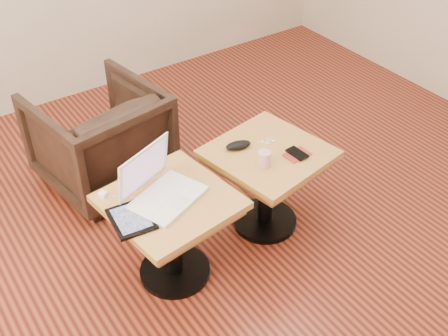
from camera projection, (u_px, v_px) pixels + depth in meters
room_shell at (272, 25)px, 2.35m from camera, size 4.52×4.52×2.71m
side_table_left at (171, 219)px, 2.81m from camera, size 0.65×0.65×0.53m
side_table_right at (268, 170)px, 3.12m from camera, size 0.67×0.67×0.53m
laptop at (160, 188)px, 2.71m from camera, size 0.43×0.39×0.25m
tablet at (131, 219)px, 2.60m from camera, size 0.21×0.25×0.02m
charging_adapter at (103, 194)px, 2.74m from camera, size 0.05×0.05×0.02m
glasses_case at (238, 145)px, 3.04m from camera, size 0.16×0.10×0.05m
striped_cup at (264, 159)px, 2.91m from camera, size 0.08×0.08×0.09m
earbuds_tangle at (267, 141)px, 3.10m from camera, size 0.08×0.05×0.02m
phone_on_sleeve at (297, 154)px, 3.01m from camera, size 0.14×0.12×0.02m
armchair at (100, 138)px, 3.49m from camera, size 0.81×0.82×0.66m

